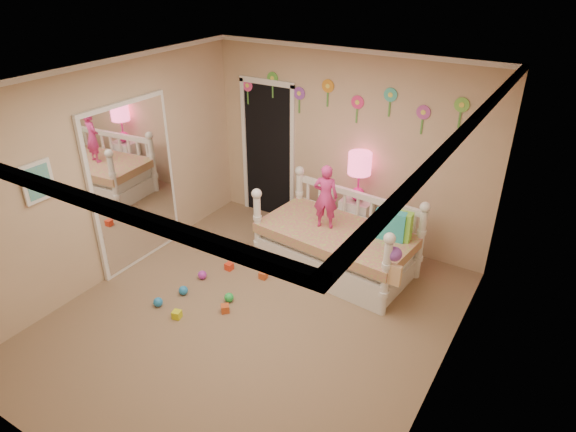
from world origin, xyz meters
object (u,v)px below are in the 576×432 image
Objects in this scene: child at (326,197)px; table_lamp at (359,169)px; daybed at (337,233)px; nightstand at (356,222)px.

table_lamp is (0.12, 0.71, 0.13)m from child.
child is (-0.17, -0.02, 0.47)m from daybed.
nightstand is at bearing 0.00° from table_lamp.
child reaches higher than table_lamp.
daybed is 2.84× the size of nightstand.
daybed is at bearing -85.63° from table_lamp.
child is 1.22× the size of table_lamp.
table_lamp reaches higher than nightstand.
daybed is 2.85× the size of table_lamp.
child reaches higher than nightstand.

